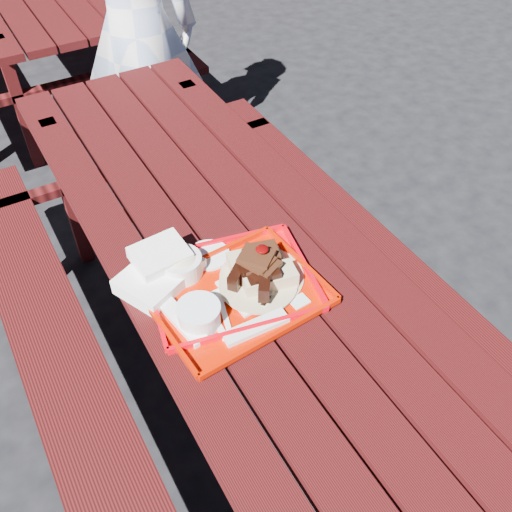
% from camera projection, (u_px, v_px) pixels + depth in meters
% --- Properties ---
extents(ground, '(60.00, 60.00, 0.00)m').
position_uv_depth(ground, '(237.00, 379.00, 2.27)').
color(ground, black).
rests_on(ground, ground).
extents(picnic_table_near, '(1.41, 2.40, 0.75)m').
position_uv_depth(picnic_table_near, '(233.00, 284.00, 1.87)').
color(picnic_table_near, '#3F0C0D').
rests_on(picnic_table_near, ground).
extents(near_tray, '(0.51, 0.43, 0.14)m').
position_uv_depth(near_tray, '(229.00, 274.00, 1.60)').
color(near_tray, red).
rests_on(near_tray, picnic_table_near).
extents(far_tray, '(0.48, 0.39, 0.08)m').
position_uv_depth(far_tray, '(236.00, 297.00, 1.55)').
color(far_tray, '#C31600').
rests_on(far_tray, picnic_table_near).
extents(white_cloth, '(0.27, 0.24, 0.09)m').
position_uv_depth(white_cloth, '(160.00, 270.00, 1.60)').
color(white_cloth, white).
rests_on(white_cloth, picnic_table_near).
extents(person, '(0.70, 0.59, 1.62)m').
position_uv_depth(person, '(136.00, 28.00, 2.69)').
color(person, '#AABDE7').
rests_on(person, ground).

